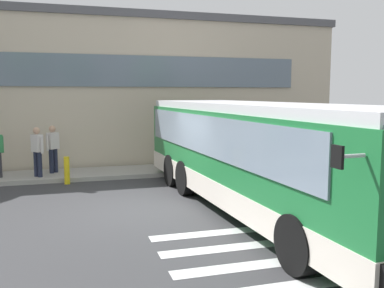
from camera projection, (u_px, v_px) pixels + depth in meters
The scene contains 8 objects.
ground_plane at pixel (140, 208), 10.89m from camera, with size 80.00×90.00×0.02m, color #353538.
bay_paint_stripes at pixel (292, 261), 7.45m from camera, with size 4.40×3.96×0.01m.
terminal_building at pixel (88, 91), 21.38m from camera, with size 20.97×13.80×6.14m.
boarding_curb at pixel (118, 172), 15.45m from camera, with size 23.17×2.00×0.15m, color #9E9B93.
bus_main_foreground at pixel (258, 158), 10.48m from camera, with size 3.13×11.41×2.70m.
passenger_by_doorway at pixel (37, 149), 14.14m from camera, with size 0.41×0.47×1.68m.
passenger_at_curb_edge at pixel (53, 147), 14.86m from camera, with size 0.44×0.45×1.68m.
safety_bollard_yellow at pixel (67, 170), 13.76m from camera, with size 0.18×0.18×0.90m, color yellow.
Camera 1 is at (-1.71, -10.56, 2.92)m, focal length 39.62 mm.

